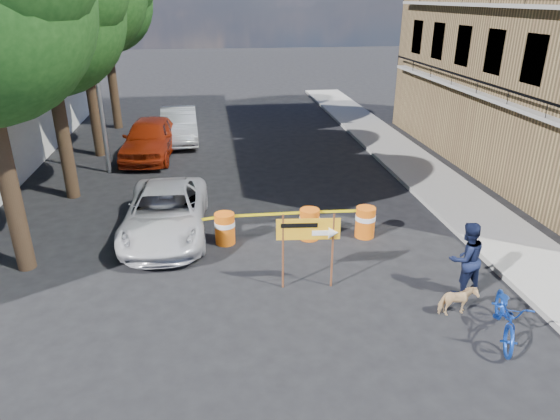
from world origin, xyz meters
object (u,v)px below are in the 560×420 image
object	(u,v)px
sedan_red	(150,138)
dog	(457,301)
bicycle	(510,295)
barrel_mid_right	(309,223)
pedestrian	(466,259)
barrel_far_left	(185,234)
suv_white	(166,213)
barrel_mid_left	(225,228)
sedan_silver	(179,125)
barrel_far_right	(365,222)
detour_sign	(317,235)

from	to	relation	value
sedan_red	dog	bearing A→B (deg)	-53.44
bicycle	barrel_mid_right	bearing A→B (deg)	144.23
barrel_mid_right	pedestrian	xyz separation A→B (m)	(3.00, -3.30, 0.43)
barrel_far_left	dog	size ratio (longest dim) A/B	1.10
pedestrian	sedan_red	xyz separation A→B (m)	(-8.25, 12.04, -0.06)
sedan_red	suv_white	bearing A→B (deg)	-75.81
barrel_far_left	suv_white	size ratio (longest dim) A/B	0.18
barrel_mid_left	sedan_red	xyz separation A→B (m)	(-2.85, 8.71, 0.37)
barrel_far_left	sedan_silver	distance (m)	11.46
barrel_far_right	pedestrian	bearing A→B (deg)	-66.62
bicycle	sedan_silver	bearing A→B (deg)	136.56
bicycle	barrel_mid_left	bearing A→B (deg)	160.07
barrel_mid_left	barrel_far_right	world-z (taller)	same
barrel_far_right	sedan_red	distance (m)	11.20
suv_white	sedan_red	world-z (taller)	sedan_red
detour_sign	pedestrian	world-z (taller)	detour_sign
pedestrian	sedan_silver	bearing A→B (deg)	-74.46
dog	sedan_red	size ratio (longest dim) A/B	0.17
barrel_far_right	detour_sign	bearing A→B (deg)	-128.50
suv_white	sedan_silver	world-z (taller)	sedan_silver
pedestrian	sedan_silver	distance (m)	16.21
pedestrian	dog	xyz separation A→B (m)	(-0.53, -0.84, -0.55)
barrel_mid_left	detour_sign	world-z (taller)	detour_sign
barrel_mid_right	sedan_silver	bearing A→B (deg)	110.23
barrel_mid_left	barrel_far_right	bearing A→B (deg)	-1.93
dog	barrel_mid_right	bearing A→B (deg)	23.81
barrel_mid_left	sedan_red	world-z (taller)	sedan_red
barrel_far_left	bicycle	bearing A→B (deg)	-36.12
barrel_mid_right	bicycle	xyz separation A→B (m)	(3.07, -4.98, 0.52)
sedan_silver	pedestrian	bearing A→B (deg)	-66.99
sedan_red	sedan_silver	size ratio (longest dim) A/B	1.05
bicycle	sedan_red	distance (m)	16.05
barrel_far_left	sedan_red	world-z (taller)	sedan_red
barrel_far_right	sedan_silver	bearing A→B (deg)	116.92
suv_white	sedan_red	xyz separation A→B (m)	(-1.19, 7.90, 0.15)
detour_sign	sedan_silver	size ratio (longest dim) A/B	0.40
pedestrian	sedan_silver	world-z (taller)	pedestrian
barrel_far_left	suv_white	world-z (taller)	suv_white
barrel_far_right	sedan_red	bearing A→B (deg)	127.84
barrel_mid_right	detour_sign	bearing A→B (deg)	-97.88
barrel_far_left	barrel_mid_right	bearing A→B (deg)	3.06
barrel_mid_right	sedan_red	bearing A→B (deg)	120.99
barrel_far_right	suv_white	world-z (taller)	suv_white
bicycle	sedan_silver	distance (m)	17.76
barrel_far_left	dog	distance (m)	7.15
pedestrian	bicycle	bearing A→B (deg)	81.69
detour_sign	sedan_red	world-z (taller)	detour_sign
dog	suv_white	size ratio (longest dim) A/B	0.17
barrel_far_right	sedan_silver	xyz separation A→B (m)	(-5.76, 11.35, 0.30)
dog	pedestrian	bearing A→B (deg)	-39.49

